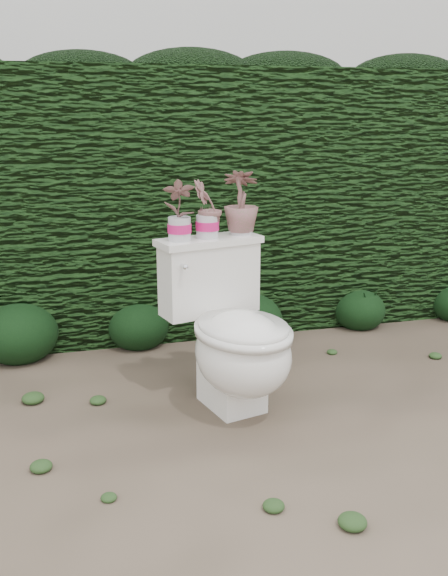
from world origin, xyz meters
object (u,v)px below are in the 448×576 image
object	(u,v)px
toilet	(234,336)
potted_plant_center	(207,211)
potted_plant_left	(179,211)
potted_plant_right	(241,204)

from	to	relation	value
toilet	potted_plant_center	bearing A→B (deg)	92.06
toilet	potted_plant_left	size ratio (longest dim) A/B	2.85
potted_plant_left	potted_plant_center	size ratio (longest dim) A/B	1.05
toilet	potted_plant_left	bearing A→B (deg)	122.56
potted_plant_center	potted_plant_left	bearing A→B (deg)	-9.80
potted_plant_left	potted_plant_center	bearing A→B (deg)	-155.66
potted_plant_left	potted_plant_right	distance (m)	0.33
potted_plant_left	potted_plant_center	xyz separation A→B (m)	(0.14, 0.03, -0.01)
toilet	potted_plant_right	world-z (taller)	potted_plant_right
potted_plant_right	potted_plant_left	bearing A→B (deg)	30.23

